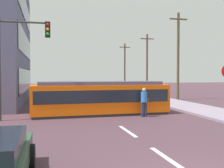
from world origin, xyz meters
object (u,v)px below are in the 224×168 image
at_px(utility_pole_far, 147,62).
at_px(utility_pole_distant, 125,65).
at_px(traffic_light_mast, 19,50).
at_px(city_bus, 67,90).
at_px(utility_pole_mid, 178,55).
at_px(pedestrian_crossing, 144,101).
at_px(streetcar_tram, 100,97).

bearing_deg(utility_pole_far, utility_pole_distant, 90.58).
bearing_deg(traffic_light_mast, utility_pole_distant, 63.72).
bearing_deg(traffic_light_mast, city_bus, 73.01).
distance_m(traffic_light_mast, utility_pole_mid, 16.41).
height_order(pedestrian_crossing, utility_pole_distant, utility_pole_distant).
relative_size(streetcar_tram, traffic_light_mast, 1.53).
xyz_separation_m(city_bus, utility_pole_distant, (10.82, 17.69, 2.93)).
xyz_separation_m(utility_pole_mid, utility_pole_far, (0.55, 9.80, -0.33)).
xyz_separation_m(streetcar_tram, utility_pole_mid, (9.17, 7.73, 3.30)).
relative_size(utility_pole_far, utility_pole_distant, 1.02).
distance_m(city_bus, utility_pole_distant, 20.95).
xyz_separation_m(pedestrian_crossing, utility_pole_far, (7.44, 19.17, 3.07)).
distance_m(pedestrian_crossing, utility_pole_mid, 12.12).
relative_size(streetcar_tram, city_bus, 1.60).
relative_size(city_bus, utility_pole_distant, 0.69).
height_order(pedestrian_crossing, utility_pole_far, utility_pole_far).
bearing_deg(utility_pole_mid, utility_pole_far, 86.77).
bearing_deg(utility_pole_distant, city_bus, -121.45).
distance_m(utility_pole_far, utility_pole_distant, 10.02).
bearing_deg(city_bus, traffic_light_mast, -106.99).
distance_m(traffic_light_mast, utility_pole_far, 23.57).
relative_size(city_bus, traffic_light_mast, 0.96).
bearing_deg(city_bus, utility_pole_far, 35.08).
distance_m(city_bus, pedestrian_crossing, 12.01).
bearing_deg(traffic_light_mast, pedestrian_crossing, -3.63).
bearing_deg(pedestrian_crossing, utility_pole_distant, 75.89).
relative_size(city_bus, pedestrian_crossing, 3.11).
bearing_deg(utility_pole_mid, streetcar_tram, -139.86).
height_order(city_bus, utility_pole_distant, utility_pole_distant).
height_order(utility_pole_mid, utility_pole_distant, utility_pole_mid).
bearing_deg(traffic_light_mast, utility_pole_far, 52.64).
bearing_deg(utility_pole_mid, traffic_light_mast, -146.98).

